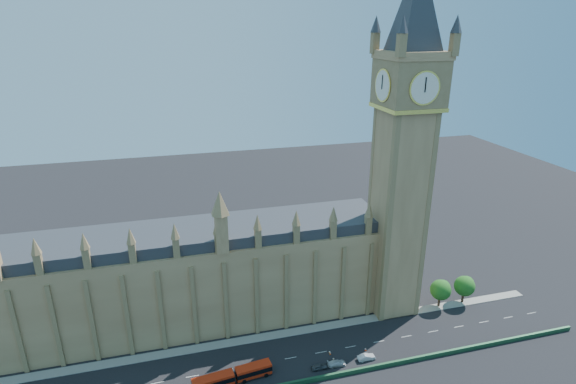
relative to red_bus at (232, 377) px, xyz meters
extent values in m
plane|color=black|center=(11.09, 4.38, -1.66)|extent=(400.00, 400.00, 0.00)
cube|color=olive|center=(-13.91, 26.38, 10.84)|extent=(120.00, 20.00, 25.00)
cube|color=#2D3035|center=(-13.91, 26.38, 24.84)|extent=(120.00, 18.00, 3.00)
cube|color=olive|center=(49.09, 18.38, 27.34)|extent=(12.00, 12.00, 58.00)
cube|color=olive|center=(49.09, 18.38, 62.34)|extent=(14.00, 14.00, 12.00)
cylinder|color=silver|center=(49.09, 11.23, 62.34)|extent=(7.20, 0.30, 7.20)
cube|color=olive|center=(49.09, 18.38, 69.34)|extent=(14.50, 14.50, 2.00)
cube|color=gray|center=(11.09, 13.88, -1.58)|extent=(160.00, 3.00, 0.16)
cylinder|color=#382619|center=(63.09, 14.38, 0.34)|extent=(0.70, 0.70, 4.00)
sphere|color=#154B14|center=(63.09, 14.38, 3.84)|extent=(6.00, 6.00, 6.00)
sphere|color=#154B14|center=(63.89, 14.68, 4.44)|extent=(4.38, 4.38, 4.38)
cylinder|color=#382619|center=(71.09, 14.38, 0.34)|extent=(0.70, 0.70, 4.00)
sphere|color=#154B14|center=(71.09, 14.38, 3.84)|extent=(6.00, 6.00, 6.00)
sphere|color=#154B14|center=(71.89, 14.68, 4.44)|extent=(4.38, 4.38, 4.38)
cube|color=red|center=(-4.48, -0.53, -0.08)|extent=(9.71, 3.73, 3.15)
cube|color=red|center=(5.03, 0.60, -0.08)|extent=(8.66, 3.60, 3.15)
cube|color=black|center=(-4.48, -0.53, 0.29)|extent=(9.76, 3.78, 1.20)
cube|color=black|center=(5.03, 0.60, 0.29)|extent=(8.72, 3.66, 1.20)
cylinder|color=black|center=(0.01, 0.00, -0.24)|extent=(1.12, 2.60, 2.52)
cylinder|color=black|center=(-1.62, 1.13, -1.14)|extent=(1.08, 0.44, 1.05)
cylinder|color=black|center=(2.51, -1.03, -1.14)|extent=(1.08, 0.44, 1.05)
cylinder|color=black|center=(2.20, 1.59, -1.14)|extent=(1.08, 0.44, 1.05)
cylinder|color=black|center=(7.85, -0.39, -1.14)|extent=(1.08, 0.44, 1.05)
cylinder|color=black|center=(7.54, 2.22, -1.14)|extent=(1.08, 0.44, 1.05)
imported|color=#414549|center=(20.83, -1.11, -0.98)|extent=(3.99, 1.62, 1.35)
imported|color=#B7BBBF|center=(33.05, -1.04, -0.93)|extent=(4.48, 1.60, 1.47)
imported|color=silver|center=(25.27, -1.06, -0.99)|extent=(4.68, 2.06, 1.34)
cube|color=black|center=(25.09, 3.05, -1.64)|extent=(0.51, 0.51, 0.04)
cone|color=#FD480D|center=(25.09, 3.05, -1.32)|extent=(0.57, 0.57, 0.69)
cylinder|color=white|center=(25.09, 3.05, -1.22)|extent=(0.33, 0.33, 0.12)
cube|color=black|center=(34.23, 2.05, -1.64)|extent=(0.46, 0.46, 0.04)
cone|color=red|center=(34.23, 2.05, -1.27)|extent=(0.50, 0.50, 0.79)
cylinder|color=white|center=(34.23, 2.05, -1.16)|extent=(0.38, 0.38, 0.13)
cube|color=black|center=(25.09, 3.55, -1.64)|extent=(0.48, 0.48, 0.04)
cone|color=orange|center=(25.09, 3.55, -1.33)|extent=(0.53, 0.53, 0.66)
cylinder|color=white|center=(25.09, 3.55, -1.24)|extent=(0.32, 0.32, 0.11)
cube|color=black|center=(25.09, 0.75, -1.64)|extent=(0.52, 0.52, 0.04)
cone|color=orange|center=(25.09, 0.75, -1.27)|extent=(0.57, 0.57, 0.78)
cylinder|color=white|center=(25.09, 0.75, -1.16)|extent=(0.38, 0.38, 0.13)
camera|label=1|loc=(-8.90, -82.64, 75.83)|focal=28.00mm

